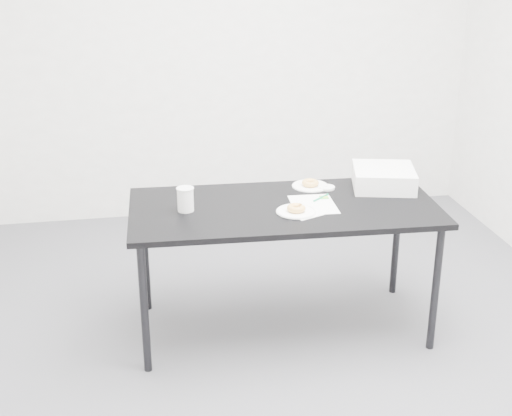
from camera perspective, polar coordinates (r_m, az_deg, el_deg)
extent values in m
plane|color=#545459|center=(3.97, 0.30, -10.81)|extent=(4.00, 4.00, 0.00)
cube|color=white|center=(5.38, -3.64, 13.26)|extent=(4.00, 0.02, 2.70)
cube|color=black|center=(3.80, 2.25, 0.00)|extent=(1.66, 0.83, 0.03)
cylinder|color=black|center=(3.61, -8.92, -7.98)|extent=(0.04, 0.04, 0.71)
cylinder|color=black|center=(4.19, -8.87, -3.66)|extent=(0.04, 0.04, 0.71)
cylinder|color=black|center=(3.87, 14.17, -6.30)|extent=(0.04, 0.04, 0.71)
cylinder|color=black|center=(4.41, 11.16, -2.48)|extent=(0.04, 0.04, 0.71)
cube|color=white|center=(3.81, 4.60, 0.29)|extent=(0.24, 0.30, 0.00)
cube|color=green|center=(3.91, 5.47, 0.86)|extent=(0.05, 0.05, 0.00)
cylinder|color=#0C8656|center=(3.89, 5.21, 0.83)|extent=(0.11, 0.09, 0.01)
cube|color=white|center=(3.69, 3.90, -0.42)|extent=(0.19, 0.19, 0.00)
cylinder|color=white|center=(3.69, 3.23, -0.28)|extent=(0.21, 0.21, 0.01)
torus|color=gold|center=(3.69, 3.24, -0.01)|extent=(0.12, 0.12, 0.03)
cylinder|color=white|center=(4.07, 4.36, 1.76)|extent=(0.21, 0.21, 0.01)
torus|color=gold|center=(4.07, 4.36, 2.01)|extent=(0.12, 0.12, 0.03)
cylinder|color=white|center=(3.71, -5.67, 0.70)|extent=(0.08, 0.08, 0.13)
cylinder|color=white|center=(4.05, 5.66, 1.64)|extent=(0.09, 0.09, 0.01)
cube|color=white|center=(4.10, 10.17, 2.40)|extent=(0.41, 0.41, 0.11)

